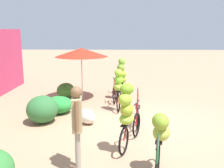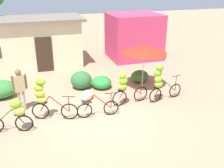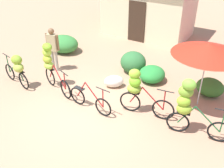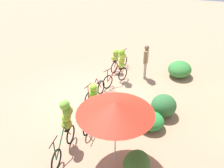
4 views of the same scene
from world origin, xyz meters
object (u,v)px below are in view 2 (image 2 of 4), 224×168
Objects in this scene: person_vendor at (20,86)px; produce_sack at (87,95)px; market_umbrella at (144,49)px; shop_pink at (134,36)px; bicycle_near_pile at (44,96)px; bicycle_rightmost at (160,80)px; bicycle_by_shop at (125,86)px; bicycle_center_loaded at (98,108)px; building_low at (42,41)px; bicycle_leftmost at (15,113)px.

produce_sack is at bearing 3.12° from person_vendor.
market_umbrella is 5.67m from person_vendor.
shop_pink is 1.50× the size of market_umbrella.
bicycle_near_pile is 0.98× the size of bicycle_rightmost.
bicycle_rightmost is at bearing -5.15° from bicycle_by_shop.
bicycle_center_loaded reaches higher than produce_sack.
person_vendor reaches higher than bicycle_by_shop.
building_low is 2.79× the size of person_vendor.
person_vendor is (0.19, 1.63, 0.32)m from bicycle_leftmost.
bicycle_near_pile is at bearing -175.83° from bicycle_by_shop.
bicycle_center_loaded is (-4.34, -7.09, -1.09)m from shop_pink.
building_low reaches higher than bicycle_by_shop.
shop_pink reaches higher than bicycle_leftmost.
produce_sack is at bearing -169.69° from market_umbrella.
person_vendor is at bearing 83.26° from bicycle_leftmost.
bicycle_near_pile is 2.06m from bicycle_center_loaded.
bicycle_leftmost is at bearing -150.39° from bicycle_near_pile.
bicycle_leftmost is at bearing -101.11° from building_low.
shop_pink is at bearing 44.95° from bicycle_leftmost.
bicycle_by_shop reaches higher than bicycle_center_loaded.
bicycle_center_loaded is at bearing -86.43° from produce_sack.
market_umbrella is 1.30× the size of bicycle_center_loaded.
building_low is 6.74m from market_umbrella.
bicycle_near_pile is at bearing -147.15° from produce_sack.
person_vendor reaches higher than bicycle_near_pile.
shop_pink is 4.57× the size of produce_sack.
building_low reaches higher than shop_pink.
produce_sack is (-1.43, 0.95, -0.63)m from bicycle_by_shop.
bicycle_leftmost is 4.39m from bicycle_by_shop.
bicycle_by_shop is at bearing -114.90° from shop_pink.
building_low is at bearing 101.68° from bicycle_center_loaded.
bicycle_rightmost is 2.46× the size of produce_sack.
market_umbrella is 5.11m from bicycle_near_pile.
bicycle_leftmost is 3.42m from produce_sack.
building_low is at bearing 77.69° from person_vendor.
bicycle_leftmost reaches higher than produce_sack.
person_vendor is at bearing 170.57° from bicycle_rightmost.
shop_pink is at bearing 38.53° from person_vendor.
building_low is at bearing 178.20° from shop_pink.
bicycle_center_loaded is at bearing -11.16° from bicycle_near_pile.
bicycle_by_shop is (-3.00, -6.47, -0.58)m from shop_pink.
bicycle_center_loaded is at bearing -143.09° from market_umbrella.
bicycle_leftmost is 0.94× the size of bicycle_by_shop.
bicycle_rightmost is at bearing 6.75° from bicycle_leftmost.
market_umbrella reaches higher than bicycle_near_pile.
person_vendor is (-1.28, -5.85, -0.38)m from building_low.
bicycle_by_shop is at bearing -11.00° from person_vendor.
bicycle_by_shop is 2.42× the size of produce_sack.
produce_sack is (-4.43, -5.52, -1.21)m from shop_pink.
person_vendor is at bearing 129.20° from bicycle_near_pile.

